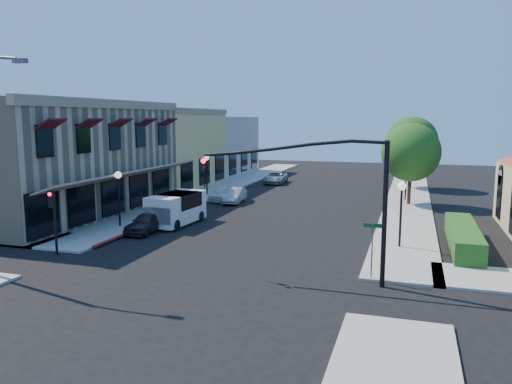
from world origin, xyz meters
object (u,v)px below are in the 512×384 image
(lamppost_left_far, at_px, (207,165))
(parked_car_b, at_px, (234,195))
(lamppost_right_near, at_px, (401,198))
(parked_car_c, at_px, (223,193))
(street_name_sign, at_px, (372,242))
(lamppost_left_near, at_px, (118,185))
(secondary_signal, at_px, (53,210))
(parked_car_a, at_px, (147,222))
(street_tree_b, at_px, (412,142))
(lamppost_right_far, at_px, (406,168))
(street_tree_a, at_px, (411,152))
(parked_car_d, at_px, (276,178))
(signal_mast_arm, at_px, (332,186))
(white_van, at_px, (176,207))

(lamppost_left_far, xyz_separation_m, parked_car_b, (3.70, -3.00, -2.12))
(lamppost_right_near, bearing_deg, parked_car_c, 140.77)
(street_name_sign, xyz_separation_m, lamppost_left_near, (-16.00, 5.80, 1.04))
(secondary_signal, relative_size, lamppost_left_far, 0.93)
(parked_car_a, bearing_deg, street_name_sign, -20.72)
(street_tree_b, xyz_separation_m, parked_car_c, (-15.00, -12.00, -3.97))
(secondary_signal, height_order, lamppost_left_near, lamppost_left_near)
(lamppost_right_near, height_order, lamppost_right_far, same)
(lamppost_right_near, xyz_separation_m, parked_car_a, (-14.70, -0.66, -2.12))
(street_tree_a, xyz_separation_m, parked_car_d, (-13.60, 9.70, -3.57))
(signal_mast_arm, height_order, parked_car_b, signal_mast_arm)
(street_tree_b, bearing_deg, lamppost_left_near, -125.79)
(street_tree_a, bearing_deg, street_tree_b, 90.00)
(lamppost_right_near, bearing_deg, parked_car_a, -177.43)
(signal_mast_arm, relative_size, secondary_signal, 2.41)
(secondary_signal, relative_size, parked_car_d, 0.74)
(lamppost_right_near, relative_size, white_van, 0.76)
(white_van, distance_m, parked_car_a, 2.67)
(street_tree_b, distance_m, lamppost_right_near, 24.07)
(street_tree_b, relative_size, street_name_sign, 2.81)
(signal_mast_arm, height_order, lamppost_left_far, signal_mast_arm)
(street_tree_b, distance_m, lamppost_left_far, 20.06)
(parked_car_c, bearing_deg, lamppost_right_near, -43.41)
(lamppost_right_far, bearing_deg, secondary_signal, -126.14)
(parked_car_b, xyz_separation_m, parked_car_c, (-1.40, 1.00, -0.04))
(signal_mast_arm, xyz_separation_m, street_name_sign, (1.64, 0.70, -2.39))
(street_tree_b, distance_m, signal_mast_arm, 30.65)
(parked_car_d, bearing_deg, street_tree_b, -2.63)
(secondary_signal, height_order, lamppost_left_far, lamppost_left_far)
(street_tree_b, bearing_deg, parked_car_a, -121.31)
(white_van, height_order, parked_car_a, white_van)
(secondary_signal, height_order, lamppost_right_near, lamppost_right_near)
(lamppost_right_near, distance_m, parked_car_a, 14.87)
(lamppost_right_far, bearing_deg, parked_car_a, -131.42)
(secondary_signal, bearing_deg, white_van, 73.55)
(street_tree_b, distance_m, parked_car_b, 19.22)
(secondary_signal, height_order, parked_car_d, secondary_signal)
(street_tree_b, height_order, parked_car_d, street_tree_b)
(parked_car_c, bearing_deg, street_tree_b, 34.47)
(lamppost_left_far, distance_m, lamppost_right_far, 17.12)
(signal_mast_arm, bearing_deg, lamppost_left_far, 125.00)
(parked_car_a, relative_size, parked_car_d, 0.81)
(street_tree_a, xyz_separation_m, street_name_sign, (-1.30, -19.80, -2.50))
(street_tree_a, bearing_deg, street_name_sign, -93.76)
(street_tree_b, relative_size, signal_mast_arm, 0.88)
(street_tree_a, xyz_separation_m, signal_mast_arm, (-2.94, -20.50, -0.11))
(secondary_signal, xyz_separation_m, parked_car_a, (1.80, 5.93, -1.70))
(white_van, bearing_deg, street_tree_a, 40.32)
(street_tree_b, xyz_separation_m, signal_mast_arm, (-2.94, -30.50, -0.46))
(lamppost_right_far, height_order, parked_car_b, lamppost_right_far)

